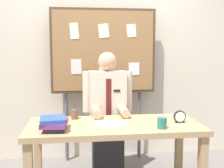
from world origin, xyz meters
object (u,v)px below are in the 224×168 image
at_px(bulletin_board, 104,53).
at_px(coffee_mug, 162,123).
at_px(desk, 114,134).
at_px(book_stack, 54,123).
at_px(open_notebook, 110,124).
at_px(desk_clock, 180,117).
at_px(person, 108,119).
at_px(pen_holder, 75,114).

bearing_deg(bulletin_board, coffee_mug, -72.30).
height_order(desk, coffee_mug, coffee_mug).
xyz_separation_m(book_stack, open_notebook, (0.50, 0.12, -0.05)).
relative_size(desk, book_stack, 5.30).
bearing_deg(open_notebook, book_stack, -166.03).
xyz_separation_m(desk, coffee_mug, (0.39, -0.21, 0.14)).
height_order(book_stack, desk_clock, desk_clock).
height_order(person, pen_holder, person).
height_order(bulletin_board, coffee_mug, bulletin_board).
bearing_deg(desk, desk_clock, -3.48).
xyz_separation_m(desk, pen_holder, (-0.36, 0.23, 0.14)).
relative_size(open_notebook, pen_holder, 1.82).
bearing_deg(coffee_mug, open_notebook, 156.07).
distance_m(coffee_mug, pen_holder, 0.87).
distance_m(person, book_stack, 0.90).
bearing_deg(desk_clock, book_stack, -174.72).
relative_size(person, bulletin_board, 0.72).
xyz_separation_m(bulletin_board, book_stack, (-0.54, -1.15, -0.58)).
bearing_deg(bulletin_board, pen_holder, -115.19).
height_order(book_stack, open_notebook, book_stack).
relative_size(desk_clock, coffee_mug, 1.19).
relative_size(person, open_notebook, 4.79).
bearing_deg(book_stack, pen_holder, 65.51).
distance_m(desk, bulletin_board, 1.25).
xyz_separation_m(open_notebook, coffee_mug, (0.43, -0.19, 0.04)).
bearing_deg(person, desk_clock, -44.55).
height_order(person, book_stack, person).
bearing_deg(desk, pen_holder, 147.45).
bearing_deg(bulletin_board, desk, -90.00).
bearing_deg(pen_holder, person, 42.47).
relative_size(bulletin_board, coffee_mug, 19.88).
bearing_deg(coffee_mug, bulletin_board, 107.70).
bearing_deg(coffee_mug, book_stack, 175.88).
distance_m(person, bulletin_board, 0.85).
distance_m(desk_clock, pen_holder, 1.01).
relative_size(desk_clock, pen_holder, 0.72).
distance_m(person, desk_clock, 0.87).
bearing_deg(desk_clock, desk, 176.52).
xyz_separation_m(bulletin_board, desk_clock, (0.61, -1.05, -0.59)).
relative_size(person, desk_clock, 12.11).
height_order(desk, bulletin_board, bulletin_board).
bearing_deg(desk, person, 90.00).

